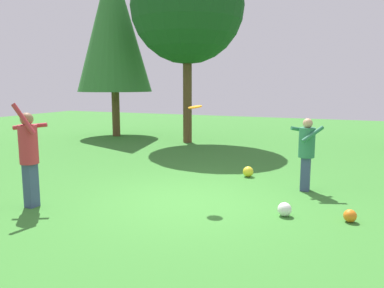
{
  "coord_description": "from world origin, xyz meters",
  "views": [
    {
      "loc": [
        2.92,
        -6.7,
        2.28
      ],
      "look_at": [
        -0.17,
        0.58,
        1.05
      ],
      "focal_mm": 36.03,
      "sensor_mm": 36.0,
      "label": 1
    }
  ],
  "objects_px": {
    "ball_yellow": "(248,172)",
    "frisbee": "(195,107)",
    "tree_far_left": "(113,25)",
    "person_thrower": "(29,151)",
    "tree_left": "(187,7)",
    "person_catcher": "(307,149)",
    "ball_orange": "(350,216)",
    "ball_white": "(285,209)"
  },
  "relations": [
    {
      "from": "person_thrower",
      "to": "frisbee",
      "type": "bearing_deg",
      "value": 0.0
    },
    {
      "from": "person_catcher",
      "to": "ball_yellow",
      "type": "distance_m",
      "value": 1.81
    },
    {
      "from": "tree_left",
      "to": "ball_orange",
      "type": "bearing_deg",
      "value": -49.49
    },
    {
      "from": "ball_yellow",
      "to": "tree_far_left",
      "type": "height_order",
      "value": "tree_far_left"
    },
    {
      "from": "ball_white",
      "to": "tree_left",
      "type": "distance_m",
      "value": 10.17
    },
    {
      "from": "ball_white",
      "to": "tree_far_left",
      "type": "xyz_separation_m",
      "value": [
        -8.71,
        7.77,
        4.67
      ]
    },
    {
      "from": "person_thrower",
      "to": "tree_left",
      "type": "distance_m",
      "value": 9.52
    },
    {
      "from": "ball_white",
      "to": "person_thrower",
      "type": "bearing_deg",
      "value": -163.51
    },
    {
      "from": "ball_white",
      "to": "ball_yellow",
      "type": "bearing_deg",
      "value": 117.34
    },
    {
      "from": "frisbee",
      "to": "tree_left",
      "type": "distance_m",
      "value": 8.36
    },
    {
      "from": "person_thrower",
      "to": "frisbee",
      "type": "xyz_separation_m",
      "value": [
        2.65,
        1.61,
        0.78
      ]
    },
    {
      "from": "person_catcher",
      "to": "frisbee",
      "type": "distance_m",
      "value": 2.65
    },
    {
      "from": "frisbee",
      "to": "person_thrower",
      "type": "bearing_deg",
      "value": -148.72
    },
    {
      "from": "ball_orange",
      "to": "tree_far_left",
      "type": "xyz_separation_m",
      "value": [
        -9.77,
        7.64,
        4.69
      ]
    },
    {
      "from": "tree_far_left",
      "to": "ball_white",
      "type": "bearing_deg",
      "value": -41.72
    },
    {
      "from": "ball_yellow",
      "to": "frisbee",
      "type": "bearing_deg",
      "value": -101.84
    },
    {
      "from": "ball_yellow",
      "to": "person_catcher",
      "type": "bearing_deg",
      "value": -26.87
    },
    {
      "from": "person_catcher",
      "to": "person_thrower",
      "type": "bearing_deg",
      "value": -4.13
    },
    {
      "from": "ball_orange",
      "to": "ball_yellow",
      "type": "bearing_deg",
      "value": 134.3
    },
    {
      "from": "tree_far_left",
      "to": "tree_left",
      "type": "height_order",
      "value": "tree_far_left"
    },
    {
      "from": "tree_far_left",
      "to": "tree_left",
      "type": "xyz_separation_m",
      "value": [
        3.68,
        -0.51,
        0.37
      ]
    },
    {
      "from": "person_catcher",
      "to": "ball_white",
      "type": "xyz_separation_m",
      "value": [
        -0.12,
        -1.84,
        -0.8
      ]
    },
    {
      "from": "person_thrower",
      "to": "frisbee",
      "type": "height_order",
      "value": "person_thrower"
    },
    {
      "from": "ball_orange",
      "to": "tree_far_left",
      "type": "bearing_deg",
      "value": 141.98
    },
    {
      "from": "person_catcher",
      "to": "tree_far_left",
      "type": "xyz_separation_m",
      "value": [
        -8.83,
        5.93,
        3.87
      ]
    },
    {
      "from": "person_catcher",
      "to": "ball_white",
      "type": "relative_size",
      "value": 6.42
    },
    {
      "from": "ball_yellow",
      "to": "tree_left",
      "type": "height_order",
      "value": "tree_left"
    },
    {
      "from": "person_thrower",
      "to": "tree_far_left",
      "type": "distance_m",
      "value": 10.7
    },
    {
      "from": "person_thrower",
      "to": "tree_left",
      "type": "bearing_deg",
      "value": 62.51
    },
    {
      "from": "person_catcher",
      "to": "ball_yellow",
      "type": "bearing_deg",
      "value": -65.58
    },
    {
      "from": "person_catcher",
      "to": "frisbee",
      "type": "xyz_separation_m",
      "value": [
        -1.93,
        -1.55,
        0.92
      ]
    },
    {
      "from": "ball_yellow",
      "to": "tree_left",
      "type": "bearing_deg",
      "value": 128.34
    },
    {
      "from": "ball_orange",
      "to": "tree_far_left",
      "type": "distance_m",
      "value": 13.26
    },
    {
      "from": "ball_white",
      "to": "tree_far_left",
      "type": "relative_size",
      "value": 0.03
    },
    {
      "from": "tree_left",
      "to": "ball_yellow",
      "type": "bearing_deg",
      "value": -51.66
    },
    {
      "from": "ball_orange",
      "to": "ball_white",
      "type": "bearing_deg",
      "value": -173.09
    },
    {
      "from": "person_thrower",
      "to": "person_catcher",
      "type": "xyz_separation_m",
      "value": [
        4.58,
        3.16,
        -0.14
      ]
    },
    {
      "from": "person_catcher",
      "to": "tree_left",
      "type": "xyz_separation_m",
      "value": [
        -5.15,
        5.41,
        4.25
      ]
    },
    {
      "from": "person_catcher",
      "to": "ball_yellow",
      "type": "relative_size",
      "value": 5.99
    },
    {
      "from": "ball_orange",
      "to": "ball_yellow",
      "type": "height_order",
      "value": "ball_yellow"
    },
    {
      "from": "tree_far_left",
      "to": "tree_left",
      "type": "bearing_deg",
      "value": -7.93
    },
    {
      "from": "person_thrower",
      "to": "tree_left",
      "type": "height_order",
      "value": "tree_left"
    }
  ]
}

